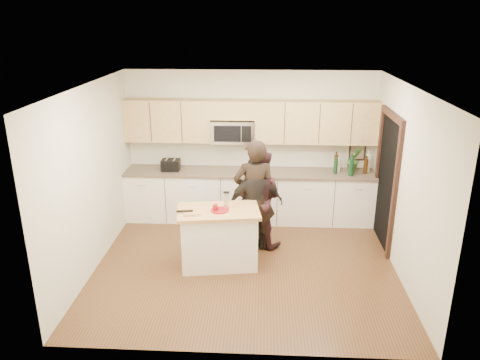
# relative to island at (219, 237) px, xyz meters

# --- Properties ---
(floor) EXTENTS (4.50, 4.50, 0.00)m
(floor) POSITION_rel_island_xyz_m (0.40, 0.01, -0.45)
(floor) COLOR #54381D
(floor) RESTS_ON ground
(room_shell) EXTENTS (4.52, 4.02, 2.71)m
(room_shell) POSITION_rel_island_xyz_m (0.40, 0.01, 1.28)
(room_shell) COLOR beige
(room_shell) RESTS_ON ground
(back_cabinetry) EXTENTS (4.50, 0.66, 0.94)m
(back_cabinetry) POSITION_rel_island_xyz_m (0.40, 1.70, 0.02)
(back_cabinetry) COLOR white
(back_cabinetry) RESTS_ON ground
(upper_cabinetry) EXTENTS (4.50, 0.33, 0.75)m
(upper_cabinetry) POSITION_rel_island_xyz_m (0.43, 1.84, 1.39)
(upper_cabinetry) COLOR tan
(upper_cabinetry) RESTS_ON ground
(microwave) EXTENTS (0.76, 0.41, 0.40)m
(microwave) POSITION_rel_island_xyz_m (0.09, 1.81, 1.20)
(microwave) COLOR silver
(microwave) RESTS_ON ground
(doorway) EXTENTS (0.06, 1.25, 2.20)m
(doorway) POSITION_rel_island_xyz_m (2.63, 0.91, 0.70)
(doorway) COLOR black
(doorway) RESTS_ON ground
(framed_picture) EXTENTS (0.30, 0.03, 0.38)m
(framed_picture) POSITION_rel_island_xyz_m (2.35, 1.99, 0.83)
(framed_picture) COLOR black
(framed_picture) RESTS_ON ground
(dish_towel) EXTENTS (0.34, 0.60, 0.48)m
(dish_towel) POSITION_rel_island_xyz_m (-0.55, 1.51, 0.35)
(dish_towel) COLOR white
(dish_towel) RESTS_ON ground
(island) EXTENTS (1.29, 0.87, 0.90)m
(island) POSITION_rel_island_xyz_m (0.00, 0.00, 0.00)
(island) COLOR white
(island) RESTS_ON ground
(red_plate) EXTENTS (0.26, 0.26, 0.02)m
(red_plate) POSITION_rel_island_xyz_m (0.02, -0.03, 0.45)
(red_plate) COLOR maroon
(red_plate) RESTS_ON island
(box_grater) EXTENTS (0.08, 0.05, 0.26)m
(box_grater) POSITION_rel_island_xyz_m (0.12, 0.04, 0.59)
(box_grater) COLOR silver
(box_grater) RESTS_ON red_plate
(drink_glass) EXTENTS (0.07, 0.07, 0.10)m
(drink_glass) POSITION_rel_island_xyz_m (-0.04, -0.03, 0.49)
(drink_glass) COLOR maroon
(drink_glass) RESTS_ON island
(cutting_board) EXTENTS (0.25, 0.22, 0.02)m
(cutting_board) POSITION_rel_island_xyz_m (-0.36, -0.14, 0.45)
(cutting_board) COLOR tan
(cutting_board) RESTS_ON island
(tongs) EXTENTS (0.24, 0.07, 0.02)m
(tongs) POSITION_rel_island_xyz_m (-0.48, -0.13, 0.47)
(tongs) COLOR black
(tongs) RESTS_ON cutting_board
(knife) EXTENTS (0.19, 0.05, 0.01)m
(knife) POSITION_rel_island_xyz_m (-0.38, -0.26, 0.47)
(knife) COLOR silver
(knife) RESTS_ON cutting_board
(toaster) EXTENTS (0.32, 0.24, 0.21)m
(toaster) POSITION_rel_island_xyz_m (-1.03, 1.68, 0.59)
(toaster) COLOR black
(toaster) RESTS_ON back_cabinetry
(bottle_cluster) EXTENTS (0.65, 0.28, 0.39)m
(bottle_cluster) POSITION_rel_island_xyz_m (2.20, 1.68, 0.66)
(bottle_cluster) COLOR black
(bottle_cluster) RESTS_ON back_cabinetry
(orchid) EXTENTS (0.31, 0.27, 0.48)m
(orchid) POSITION_rel_island_xyz_m (2.25, 1.73, 0.73)
(orchid) COLOR #417830
(orchid) RESTS_ON back_cabinetry
(woman_left) EXTENTS (0.72, 0.53, 1.83)m
(woman_left) POSITION_rel_island_xyz_m (0.52, 0.55, 0.46)
(woman_left) COLOR black
(woman_left) RESTS_ON ground
(woman_center) EXTENTS (0.96, 0.86, 1.62)m
(woman_center) POSITION_rel_island_xyz_m (0.58, 0.72, 0.36)
(woman_center) COLOR black
(woman_center) RESTS_ON ground
(woman_right) EXTENTS (0.97, 0.61, 1.54)m
(woman_right) POSITION_rel_island_xyz_m (0.53, 0.55, 0.32)
(woman_right) COLOR black
(woman_right) RESTS_ON ground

